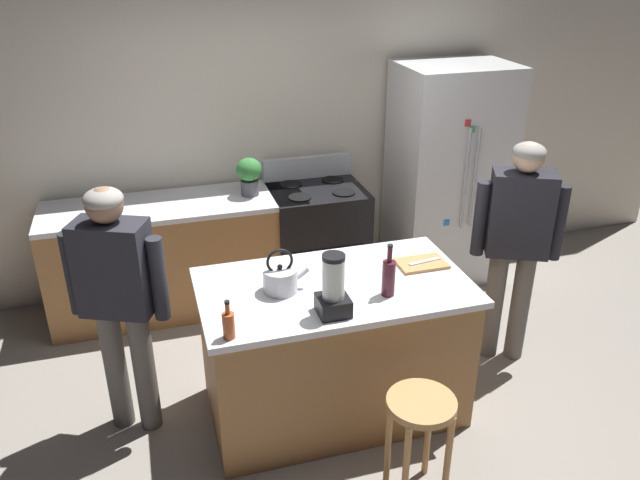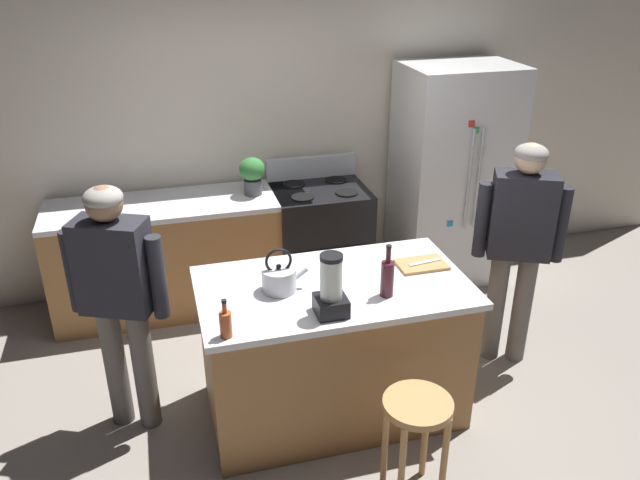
% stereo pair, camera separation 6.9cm
% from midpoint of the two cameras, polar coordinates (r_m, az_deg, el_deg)
% --- Properties ---
extents(ground_plane, '(14.00, 14.00, 0.00)m').
position_cam_midpoint_polar(ground_plane, '(4.25, 0.70, -14.77)').
color(ground_plane, gray).
extents(back_wall, '(8.00, 0.10, 2.70)m').
position_cam_midpoint_polar(back_wall, '(5.32, -5.49, 10.22)').
color(back_wall, beige).
rests_on(back_wall, ground_plane).
extents(kitchen_island, '(1.59, 0.89, 0.91)m').
position_cam_midpoint_polar(kitchen_island, '(3.97, 0.74, -9.71)').
color(kitchen_island, '#9E6B3D').
rests_on(kitchen_island, ground_plane).
extents(back_counter_run, '(2.00, 0.64, 0.91)m').
position_cam_midpoint_polar(back_counter_run, '(5.18, -12.89, -1.39)').
color(back_counter_run, '#9E6B3D').
rests_on(back_counter_run, ground_plane).
extents(refrigerator, '(0.90, 0.73, 1.85)m').
position_cam_midpoint_polar(refrigerator, '(5.51, 11.07, 5.79)').
color(refrigerator, silver).
rests_on(refrigerator, ground_plane).
extents(stove_range, '(0.76, 0.65, 1.09)m').
position_cam_midpoint_polar(stove_range, '(5.31, -0.66, 0.13)').
color(stove_range, black).
rests_on(stove_range, ground_plane).
extents(person_by_island_left, '(0.58, 0.36, 1.57)m').
position_cam_midpoint_polar(person_by_island_left, '(3.76, -18.23, -4.39)').
color(person_by_island_left, '#66605B').
rests_on(person_by_island_left, ground_plane).
extents(person_by_sink_right, '(0.57, 0.37, 1.60)m').
position_cam_midpoint_polar(person_by_sink_right, '(4.40, 16.88, 0.52)').
color(person_by_sink_right, '#66605B').
rests_on(person_by_sink_right, ground_plane).
extents(bar_stool, '(0.36, 0.36, 0.64)m').
position_cam_midpoint_polar(bar_stool, '(3.43, 8.37, -15.86)').
color(bar_stool, '#B7844C').
rests_on(bar_stool, ground_plane).
extents(potted_plant, '(0.20, 0.20, 0.30)m').
position_cam_midpoint_polar(potted_plant, '(4.99, -6.78, 5.91)').
color(potted_plant, '#4C4C51').
rests_on(potted_plant, back_counter_run).
extents(blender_appliance, '(0.17, 0.17, 0.35)m').
position_cam_midpoint_polar(blender_appliance, '(3.37, 0.62, -4.45)').
color(blender_appliance, black).
rests_on(blender_appliance, kitchen_island).
extents(bottle_cooking_sauce, '(0.06, 0.06, 0.22)m').
position_cam_midpoint_polar(bottle_cooking_sauce, '(3.25, -8.83, -7.51)').
color(bottle_cooking_sauce, '#B24C26').
rests_on(bottle_cooking_sauce, kitchen_island).
extents(bottle_wine, '(0.08, 0.08, 0.32)m').
position_cam_midpoint_polar(bottle_wine, '(3.58, 5.64, -3.30)').
color(bottle_wine, '#471923').
rests_on(bottle_wine, kitchen_island).
extents(tea_kettle, '(0.28, 0.20, 0.27)m').
position_cam_midpoint_polar(tea_kettle, '(3.63, -4.11, -3.49)').
color(tea_kettle, '#B7BABF').
rests_on(tea_kettle, kitchen_island).
extents(cutting_board, '(0.30, 0.20, 0.02)m').
position_cam_midpoint_polar(cutting_board, '(3.97, 8.62, -2.10)').
color(cutting_board, '#B7844C').
rests_on(cutting_board, kitchen_island).
extents(chef_knife, '(0.22, 0.06, 0.01)m').
position_cam_midpoint_polar(chef_knife, '(3.98, 8.89, -1.90)').
color(chef_knife, '#B7BABF').
rests_on(chef_knife, cutting_board).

